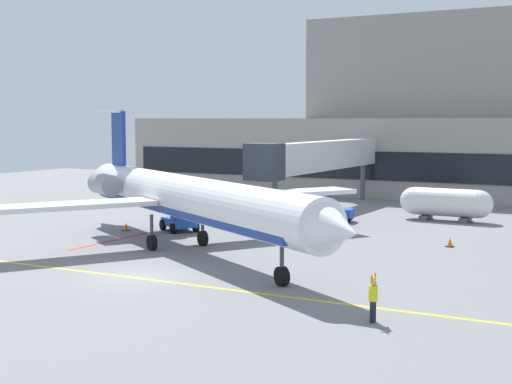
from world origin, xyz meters
TOP-DOWN VIEW (x-y plane):
  - ground at (-0.00, 0.00)m, footprint 120.00×120.00m
  - terminal_building at (-0.45, 45.90)m, footprint 58.20×11.42m
  - jet_bridge_west at (-2.75, 27.97)m, footprint 2.40×22.53m
  - regional_jet at (-2.33, 7.48)m, footprint 28.79×23.66m
  - baggage_tug at (0.29, 22.92)m, footprint 3.40×2.29m
  - belt_loader at (-6.49, 13.40)m, footprint 3.30×3.10m
  - fuel_tank at (7.95, 27.40)m, footprint 7.02×2.26m
  - marshaller at (12.82, -2.29)m, footprint 0.34×0.83m
  - safety_cone_alpha at (-10.04, 11.96)m, footprint 0.47×0.47m
  - safety_cone_bravo at (2.29, 15.51)m, footprint 0.47×0.47m
  - safety_cone_charlie at (11.17, 15.93)m, footprint 0.47×0.47m

SIDE VIEW (x-z plane):
  - ground at x=0.00m, z-range -0.10..0.00m
  - safety_cone_alpha at x=-10.04m, z-range -0.03..0.52m
  - safety_cone_bravo at x=2.29m, z-range -0.03..0.52m
  - safety_cone_charlie at x=11.17m, z-range -0.03..0.52m
  - baggage_tug at x=0.29m, z-range -0.09..1.90m
  - belt_loader at x=-6.49m, z-range -0.10..1.92m
  - marshaller at x=12.82m, z-range 0.01..1.84m
  - fuel_tank at x=7.95m, z-range 0.15..2.60m
  - regional_jet at x=-2.33m, z-range -1.04..7.23m
  - jet_bridge_west at x=-2.75m, z-range 1.59..7.51m
  - terminal_building at x=-0.45m, z-range -2.43..15.57m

